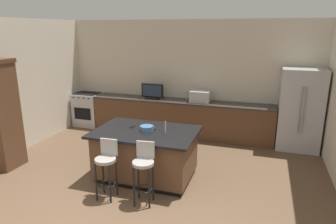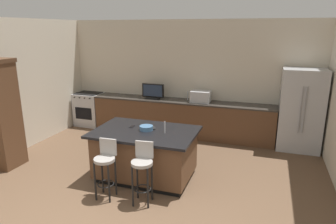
# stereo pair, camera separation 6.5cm
# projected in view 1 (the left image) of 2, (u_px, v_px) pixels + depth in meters

# --- Properties ---
(wall_back) EXTENTS (7.04, 0.12, 2.94)m
(wall_back) POSITION_uv_depth(u_px,v_px,m) (188.00, 78.00, 7.91)
(wall_back) COLOR beige
(wall_back) RESTS_ON ground_plane
(wall_left) EXTENTS (0.12, 5.17, 2.94)m
(wall_left) POSITION_uv_depth(u_px,v_px,m) (17.00, 86.00, 6.70)
(wall_left) COLOR beige
(wall_left) RESTS_ON ground_plane
(counter_back) EXTENTS (4.73, 0.62, 0.93)m
(counter_back) POSITION_uv_depth(u_px,v_px,m) (180.00, 118.00, 7.86)
(counter_back) COLOR brown
(counter_back) RESTS_ON ground_plane
(kitchen_island) EXTENTS (1.87, 1.25, 0.92)m
(kitchen_island) POSITION_uv_depth(u_px,v_px,m) (146.00, 154.00, 5.59)
(kitchen_island) COLOR black
(kitchen_island) RESTS_ON ground_plane
(refrigerator) EXTENTS (0.93, 0.74, 1.87)m
(refrigerator) POSITION_uv_depth(u_px,v_px,m) (300.00, 110.00, 6.84)
(refrigerator) COLOR #B7BABF
(refrigerator) RESTS_ON ground_plane
(range_oven) EXTENTS (0.74, 0.63, 0.95)m
(range_oven) POSITION_uv_depth(u_px,v_px,m) (88.00, 109.00, 8.67)
(range_oven) COLOR #B7BABF
(range_oven) RESTS_ON ground_plane
(microwave) EXTENTS (0.48, 0.36, 0.28)m
(microwave) POSITION_uv_depth(u_px,v_px,m) (200.00, 96.00, 7.54)
(microwave) COLOR #B7BABF
(microwave) RESTS_ON counter_back
(tv_monitor) EXTENTS (0.59, 0.16, 0.40)m
(tv_monitor) POSITION_uv_depth(u_px,v_px,m) (152.00, 92.00, 7.86)
(tv_monitor) COLOR black
(tv_monitor) RESTS_ON counter_back
(sink_faucet_back) EXTENTS (0.02, 0.02, 0.24)m
(sink_faucet_back) POSITION_uv_depth(u_px,v_px,m) (187.00, 96.00, 7.75)
(sink_faucet_back) COLOR #B2B2B7
(sink_faucet_back) RESTS_ON counter_back
(sink_faucet_island) EXTENTS (0.02, 0.02, 0.22)m
(sink_faucet_island) POSITION_uv_depth(u_px,v_px,m) (165.00, 127.00, 5.33)
(sink_faucet_island) COLOR #B2B2B7
(sink_faucet_island) RESTS_ON kitchen_island
(bar_stool_left) EXTENTS (0.34, 0.34, 0.98)m
(bar_stool_left) POSITION_uv_depth(u_px,v_px,m) (107.00, 164.00, 4.88)
(bar_stool_left) COLOR gray
(bar_stool_left) RESTS_ON ground_plane
(bar_stool_right) EXTENTS (0.34, 0.35, 1.00)m
(bar_stool_right) POSITION_uv_depth(u_px,v_px,m) (144.00, 168.00, 4.72)
(bar_stool_right) COLOR gray
(bar_stool_right) RESTS_ON ground_plane
(fruit_bowl) EXTENTS (0.24, 0.24, 0.08)m
(fruit_bowl) POSITION_uv_depth(u_px,v_px,m) (147.00, 128.00, 5.50)
(fruit_bowl) COLOR #3F668C
(fruit_bowl) RESTS_ON kitchen_island
(cell_phone) EXTENTS (0.08, 0.15, 0.01)m
(cell_phone) POSITION_uv_depth(u_px,v_px,m) (132.00, 127.00, 5.70)
(cell_phone) COLOR black
(cell_phone) RESTS_ON kitchen_island
(tv_remote) EXTENTS (0.12, 0.17, 0.02)m
(tv_remote) POSITION_uv_depth(u_px,v_px,m) (154.00, 128.00, 5.60)
(tv_remote) COLOR black
(tv_remote) RESTS_ON kitchen_island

